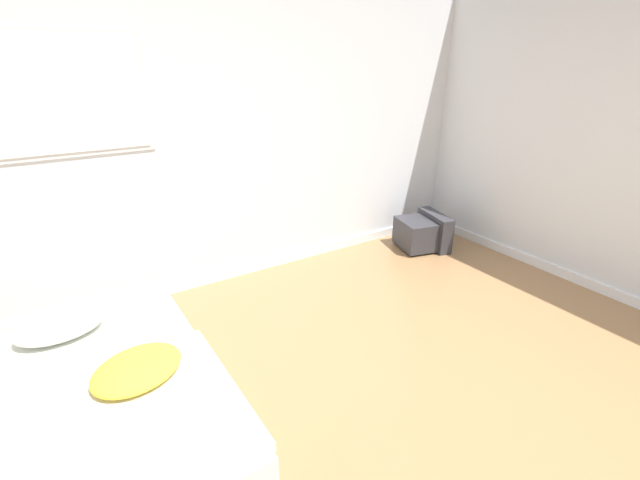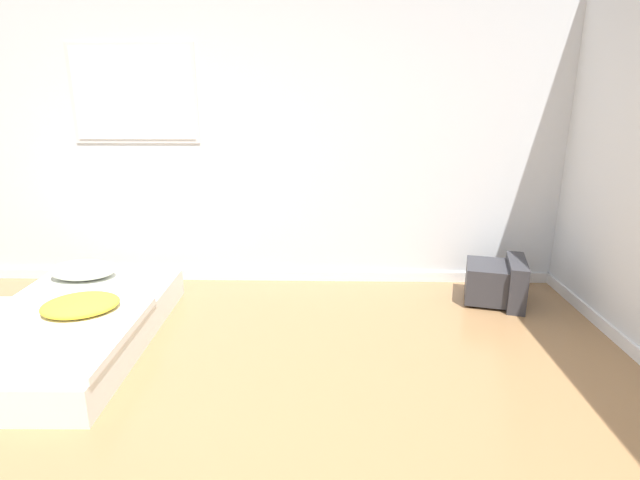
{
  "view_description": "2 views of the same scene",
  "coord_description": "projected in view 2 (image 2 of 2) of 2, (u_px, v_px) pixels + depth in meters",
  "views": [
    {
      "loc": [
        -1.17,
        -0.73,
        1.88
      ],
      "look_at": [
        0.48,
        1.88,
        0.56
      ],
      "focal_mm": 24.0,
      "sensor_mm": 36.0,
      "label": 1
    },
    {
      "loc": [
        0.64,
        -1.61,
        1.65
      ],
      "look_at": [
        0.56,
        1.88,
        0.62
      ],
      "focal_mm": 28.0,
      "sensor_mm": 36.0,
      "label": 2
    }
  ],
  "objects": [
    {
      "name": "crt_tv",
      "position": [
        498.0,
        282.0,
        4.07
      ],
      "size": [
        0.55,
        0.56,
        0.37
      ],
      "color": "#333338",
      "rests_on": "ground_plane"
    },
    {
      "name": "mattress_bed",
      "position": [
        66.0,
        326.0,
        3.38
      ],
      "size": [
        1.13,
        1.83,
        0.37
      ],
      "color": "silver",
      "rests_on": "ground_plane"
    },
    {
      "name": "wall_back",
      "position": [
        256.0,
        137.0,
        4.27
      ],
      "size": [
        7.64,
        0.08,
        2.6
      ],
      "color": "silver",
      "rests_on": "ground_plane"
    }
  ]
}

